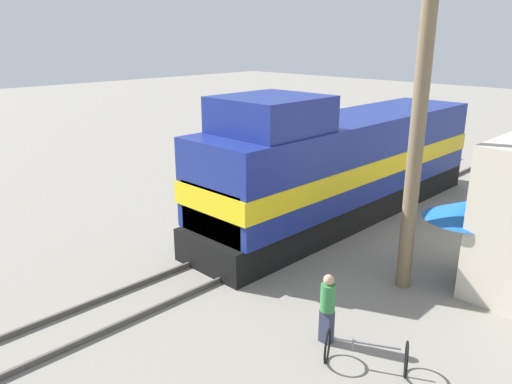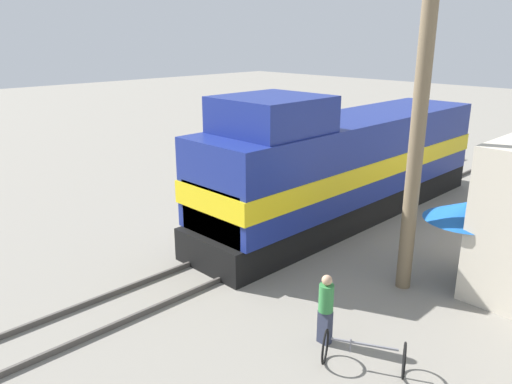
{
  "view_description": "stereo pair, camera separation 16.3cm",
  "coord_description": "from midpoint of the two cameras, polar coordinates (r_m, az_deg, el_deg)",
  "views": [
    {
      "loc": [
        10.52,
        -10.61,
        6.8
      ],
      "look_at": [
        1.2,
        -1.19,
        2.61
      ],
      "focal_mm": 35.0,
      "sensor_mm": 36.0,
      "label": 1
    },
    {
      "loc": [
        10.64,
        -10.5,
        6.8
      ],
      "look_at": [
        1.2,
        -1.19,
        2.61
      ],
      "focal_mm": 35.0,
      "sensor_mm": 36.0,
      "label": 2
    }
  ],
  "objects": [
    {
      "name": "rail_near",
      "position": [
        16.86,
        -2.07,
        -5.96
      ],
      "size": [
        0.08,
        34.74,
        0.15
      ],
      "primitive_type": "cube",
      "color": "#4C4742",
      "rests_on": "ground_plane"
    },
    {
      "name": "shrub_cluster",
      "position": [
        16.0,
        26.78,
        -8.16
      ],
      "size": [
        0.75,
        0.75,
        0.75
      ],
      "primitive_type": "sphere",
      "color": "#236028",
      "rests_on": "ground_plane"
    },
    {
      "name": "utility_pole",
      "position": [
        13.43,
        18.06,
        11.1
      ],
      "size": [
        1.8,
        0.4,
        10.85
      ],
      "color": "#726047",
      "rests_on": "ground_plane"
    },
    {
      "name": "rail_far",
      "position": [
        15.94,
        1.5,
        -7.42
      ],
      "size": [
        0.08,
        34.74,
        0.15
      ],
      "primitive_type": "cube",
      "color": "#4C4742",
      "rests_on": "ground_plane"
    },
    {
      "name": "vendor_umbrella",
      "position": [
        14.87,
        22.58,
        -1.91
      ],
      "size": [
        2.29,
        2.29,
        2.45
      ],
      "color": "#4C4C4C",
      "rests_on": "ground_plane"
    },
    {
      "name": "locomotive",
      "position": [
        19.03,
        9.4,
        3.03
      ],
      "size": [
        3.12,
        14.36,
        5.01
      ],
      "color": "black",
      "rests_on": "ground_plane"
    },
    {
      "name": "ground_plane",
      "position": [
        16.42,
        -0.33,
        -6.91
      ],
      "size": [
        120.0,
        120.0,
        0.0
      ],
      "primitive_type": "plane",
      "color": "gray"
    },
    {
      "name": "person_bystander",
      "position": [
        11.68,
        7.76,
        -12.8
      ],
      "size": [
        0.34,
        0.34,
        1.72
      ],
      "color": "#2D3347",
      "rests_on": "ground_plane"
    },
    {
      "name": "bicycle",
      "position": [
        11.29,
        12.02,
        -17.48
      ],
      "size": [
        1.85,
        1.47,
        0.76
      ],
      "rotation": [
        0.0,
        0.0,
        -1.08
      ],
      "color": "black",
      "rests_on": "ground_plane"
    }
  ]
}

